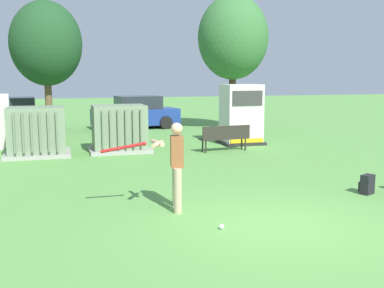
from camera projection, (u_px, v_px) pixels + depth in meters
The scene contains 12 objects.
ground_plane at pixel (279, 226), 8.22m from camera, with size 96.00×96.00×0.00m, color #5B9947.
transformer_west at pixel (37, 132), 15.30m from camera, with size 2.10×1.70×1.62m.
transformer_mid_west at pixel (119, 129), 16.17m from camera, with size 2.10×1.70×1.62m.
generator_enclosure at pixel (241, 115), 17.93m from camera, with size 1.60×1.40×2.30m.
park_bench at pixel (225, 136), 16.19m from camera, with size 1.83×0.57×0.92m.
batter at pixel (174, 162), 9.09m from camera, with size 1.61×0.75×1.74m.
sports_ball at pixel (222, 227), 8.06m from camera, with size 0.09×0.09×0.09m, color white.
backpack at pixel (367, 185), 10.43m from camera, with size 0.38×0.35×0.44m.
tree_left at pixel (46, 44), 19.79m from camera, with size 3.03×3.03×5.79m.
tree_center_left at pixel (233, 38), 22.11m from camera, with size 3.36×3.36×6.42m.
parked_car_leftmost at pixel (9, 116), 21.61m from camera, with size 4.32×2.17×1.62m.
parked_car_left_of_center at pixel (136, 113), 23.20m from camera, with size 4.39×2.34×1.62m.
Camera 1 is at (-3.68, -7.17, 2.66)m, focal length 43.41 mm.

